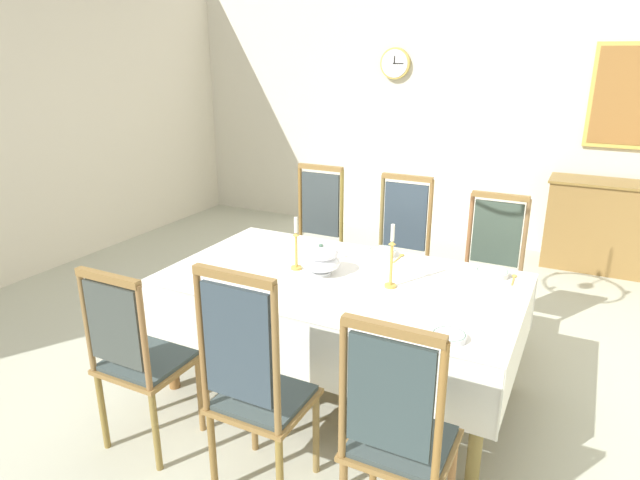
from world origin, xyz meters
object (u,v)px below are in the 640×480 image
object	(u,v)px
bowl_far_left	(449,336)
chair_north_b	(399,253)
chair_north_a	(314,239)
spoon_primary	(514,277)
chair_south_c	(397,434)
chair_south_a	(138,356)
candlestick_east	(391,262)
candlestick_west	(296,249)
bowl_near_left	(492,273)
chair_south_b	(255,385)
mounted_clock	(395,63)
spoon_secondary	(401,256)
bowl_near_right	(383,252)
soup_tureen	(321,259)
dining_table	(341,289)
sideboard	(623,228)
chair_north_c	(490,271)

from	to	relation	value
bowl_far_left	chair_north_b	bearing A→B (deg)	117.16
chair_north_a	spoon_primary	bearing A→B (deg)	162.07
chair_north_b	chair_south_c	size ratio (longest dim) A/B	1.05
chair_south_a	candlestick_east	bearing A→B (deg)	44.15
candlestick_west	bowl_near_left	xyz separation A→B (m)	(1.14, 0.45, -0.12)
chair_south_b	mounted_clock	distance (m)	4.65
chair_south_b	spoon_secondary	xyz separation A→B (m)	(0.18, 1.52, 0.16)
spoon_secondary	bowl_far_left	bearing A→B (deg)	-57.28
chair_north_b	bowl_near_right	xyz separation A→B (m)	(0.06, -0.53, 0.19)
bowl_near_left	bowl_far_left	distance (m)	0.92
chair_south_c	chair_north_b	bearing A→B (deg)	109.04
chair_south_a	chair_north_a	size ratio (longest dim) A/B	0.89
soup_tureen	candlestick_east	bearing A→B (deg)	0.00
dining_table	chair_south_b	size ratio (longest dim) A/B	1.74
spoon_primary	mounted_clock	xyz separation A→B (m)	(-1.84, 2.86, 1.20)
bowl_near_left	bowl_far_left	size ratio (longest dim) A/B	1.21
chair_north_b	bowl_near_left	world-z (taller)	chair_north_b
bowl_far_left	sideboard	size ratio (longest dim) A/B	0.11
chair_north_b	bowl_near_left	size ratio (longest dim) A/B	6.13
chair_north_a	bowl_near_right	xyz separation A→B (m)	(0.80, -0.53, 0.19)
bowl_far_left	chair_south_a	bearing A→B (deg)	-160.39
candlestick_west	candlestick_east	world-z (taller)	candlestick_east
chair_south_c	spoon_secondary	xyz separation A→B (m)	(-0.52, 1.52, 0.19)
dining_table	soup_tureen	bearing A→B (deg)	-180.00
sideboard	chair_south_a	bearing A→B (deg)	60.25
dining_table	chair_north_b	world-z (taller)	chair_north_b
sideboard	mounted_clock	world-z (taller)	mounted_clock
spoon_primary	chair_north_b	bearing A→B (deg)	146.59
chair_south_c	sideboard	distance (m)	4.20
dining_table	spoon_primary	world-z (taller)	spoon_primary
chair_north_a	chair_north_c	world-z (taller)	chair_north_a
chair_north_b	candlestick_west	xyz separation A→B (m)	(-0.34, -1.01, 0.31)
chair_north_a	mounted_clock	size ratio (longest dim) A/B	3.53
bowl_near_right	chair_south_b	bearing A→B (deg)	-92.27
chair_south_b	candlestick_east	distance (m)	1.10
candlestick_west	sideboard	world-z (taller)	candlestick_west
candlestick_east	spoon_secondary	world-z (taller)	candlestick_east
chair_south_b	spoon_secondary	distance (m)	1.54
chair_north_c	sideboard	xyz separation A→B (m)	(0.90, 2.08, -0.13)
chair_north_c	soup_tureen	xyz separation A→B (m)	(-0.86, -1.01, 0.29)
chair_south_b	spoon_secondary	bearing A→B (deg)	83.27
chair_south_a	chair_north_a	distance (m)	2.02
chair_south_a	candlestick_east	world-z (taller)	candlestick_east
chair_north_a	chair_south_b	size ratio (longest dim) A/B	0.99
chair_north_c	candlestick_east	size ratio (longest dim) A/B	2.94
candlestick_east	bowl_far_left	size ratio (longest dim) A/B	2.39
dining_table	mounted_clock	distance (m)	3.68
chair_south_a	chair_north_c	world-z (taller)	chair_north_c
soup_tureen	dining_table	bearing A→B (deg)	0.00
chair_north_c	chair_south_b	bearing A→B (deg)	70.97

